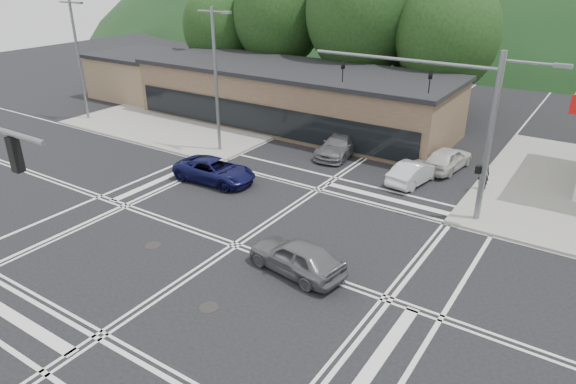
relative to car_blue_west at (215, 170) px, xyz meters
The scene contains 19 objects.
ground 7.42m from the car_blue_west, 42.55° to the right, with size 120.00×120.00×0.00m, color black.
sidewalk_nw 13.84m from the car_blue_west, 133.69° to the left, with size 16.00×16.00×0.15m, color gray.
commercial_row 12.34m from the car_blue_west, 102.01° to the left, with size 24.00×8.00×4.00m, color brown.
commercial_nw 22.12m from the car_blue_west, 147.10° to the left, with size 8.00×7.00×3.60m, color #846B4F.
hill_north 85.18m from the car_blue_west, 86.33° to the left, with size 252.00×126.00×140.00m, color #183618.
tree_n_a 21.82m from the car_blue_west, 114.23° to the left, with size 8.00×8.00×11.75m.
tree_n_b 20.30m from the car_blue_west, 91.67° to the left, with size 9.00×9.00×12.98m.
tree_n_c 20.89m from the car_blue_west, 71.26° to the left, with size 7.60×7.60×10.87m.
tree_n_d 23.72m from the car_blue_west, 128.95° to the left, with size 6.80×6.80×9.76m.
tree_n_e 24.14m from the car_blue_west, 81.48° to the left, with size 8.40×8.40×11.98m.
streetlight_nw 6.65m from the car_blue_west, 126.80° to the left, with size 2.50×0.25×9.00m.
streetlight_w 17.53m from the car_blue_west, 166.37° to the left, with size 2.50×0.25×9.00m.
signal_mast_ne 13.54m from the car_blue_west, 14.48° to the left, with size 11.65×0.30×8.00m.
car_blue_west is the anchor object (origin of this frame).
car_grey_center 10.30m from the car_blue_west, 30.98° to the right, with size 1.68×4.18×1.43m, color #5C5F61.
car_queue_a 11.17m from the car_blue_west, 32.30° to the left, with size 1.35×3.88×1.28m, color silver.
car_queue_b 13.73m from the car_blue_west, 40.96° to the left, with size 1.65×4.11×1.40m, color silver.
car_northbound 8.64m from the car_blue_west, 63.60° to the left, with size 1.92×4.71×1.37m, color slate.
pedestrian 14.67m from the car_blue_west, 28.05° to the left, with size 0.59×0.39×1.62m, color black.
Camera 1 is at (12.72, -15.07, 11.40)m, focal length 32.00 mm.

